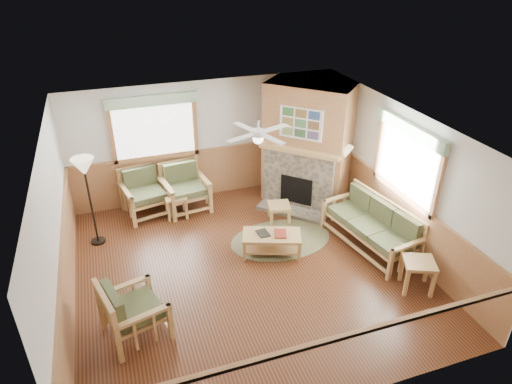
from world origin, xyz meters
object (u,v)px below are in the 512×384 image
object	(u,v)px
end_table_chairs	(176,206)
floor_lamp_left	(90,202)
end_table_sofa	(417,275)
floor_lamp_right	(342,179)
footstool	(279,212)
armchair_back_left	(145,193)
armchair_left	(134,309)
coffee_table	(272,244)
armchair_back_right	(185,188)
sofa	(370,226)

from	to	relation	value
end_table_chairs	floor_lamp_left	distance (m)	1.84
end_table_sofa	floor_lamp_right	xyz separation A→B (m)	(0.01, 2.76, 0.48)
footstool	floor_lamp_left	xyz separation A→B (m)	(-3.68, 0.42, 0.72)
armchair_back_left	armchair_left	xyz separation A→B (m)	(-0.59, -3.51, -0.02)
end_table_chairs	floor_lamp_right	size ratio (longest dim) A/B	0.33
coffee_table	floor_lamp_right	xyz separation A→B (m)	(1.98, 1.02, 0.55)
armchair_back_right	floor_lamp_right	distance (m)	3.39
floor_lamp_right	floor_lamp_left	bearing A→B (deg)	174.90
footstool	floor_lamp_left	world-z (taller)	floor_lamp_left
armchair_left	footstool	size ratio (longest dim) A/B	2.13
footstool	sofa	bearing A→B (deg)	-47.73
coffee_table	armchair_back_right	bearing A→B (deg)	138.68
armchair_back_right	armchair_left	world-z (taller)	armchair_back_right
coffee_table	end_table_chairs	xyz separation A→B (m)	(-1.46, 1.93, 0.03)
armchair_back_left	end_table_chairs	world-z (taller)	armchair_back_left
coffee_table	end_table_chairs	bearing A→B (deg)	147.32
armchair_back_left	floor_lamp_left	distance (m)	1.39
footstool	end_table_chairs	bearing A→B (deg)	156.53
coffee_table	floor_lamp_right	bearing A→B (deg)	47.47
armchair_back_right	armchair_left	bearing A→B (deg)	-120.76
armchair_back_left	end_table_sofa	xyz separation A→B (m)	(4.02, -4.00, -0.22)
end_table_sofa	footstool	size ratio (longest dim) A/B	1.27
floor_lamp_left	footstool	bearing A→B (deg)	-6.51
footstool	floor_lamp_right	world-z (taller)	floor_lamp_right
sofa	floor_lamp_left	world-z (taller)	floor_lamp_left
coffee_table	end_table_sofa	xyz separation A→B (m)	(1.97, -1.74, 0.07)
end_table_chairs	floor_lamp_left	xyz separation A→B (m)	(-1.66, -0.46, 0.66)
sofa	floor_lamp_left	xyz separation A→B (m)	(-4.99, 1.86, 0.45)
end_table_chairs	floor_lamp_left	bearing A→B (deg)	-164.49
end_table_chairs	end_table_sofa	size ratio (longest dim) A/B	0.88
sofa	floor_lamp_right	distance (m)	1.44
armchair_left	sofa	bearing A→B (deg)	-94.49
floor_lamp_left	floor_lamp_right	xyz separation A→B (m)	(5.10, -0.46, -0.15)
armchair_back_right	end_table_chairs	xyz separation A→B (m)	(-0.27, -0.26, -0.26)
end_table_chairs	armchair_back_left	bearing A→B (deg)	150.46
end_table_chairs	end_table_sofa	world-z (taller)	end_table_sofa
armchair_back_right	armchair_back_left	bearing A→B (deg)	167.46
sofa	armchair_back_right	bearing A→B (deg)	-139.76
end_table_sofa	floor_lamp_left	distance (m)	6.05
coffee_table	end_table_sofa	distance (m)	2.63
end_table_sofa	footstool	xyz separation A→B (m)	(-1.41, 2.79, -0.09)
sofa	end_table_sofa	distance (m)	1.37
end_table_sofa	sofa	bearing A→B (deg)	94.23
armchair_back_right	end_table_chairs	world-z (taller)	armchair_back_right
armchair_back_right	footstool	xyz separation A→B (m)	(1.76, -1.14, -0.31)
floor_lamp_left	floor_lamp_right	size ratio (longest dim) A/B	1.19
footstool	armchair_back_left	bearing A→B (deg)	155.12
armchair_left	end_table_sofa	bearing A→B (deg)	-111.39
end_table_chairs	footstool	bearing A→B (deg)	-23.47
floor_lamp_right	armchair_back_right	bearing A→B (deg)	159.62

